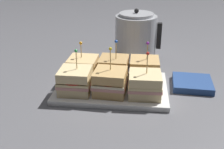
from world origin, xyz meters
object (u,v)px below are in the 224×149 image
at_px(sandwich_front_left, 75,81).
at_px(sandwich_front_right, 145,84).
at_px(sandwich_back_left, 83,68).
at_px(serving_platter, 112,88).
at_px(sandwich_back_right, 144,70).
at_px(napkin_stack, 192,83).
at_px(kettle_steel, 136,36).
at_px(sandwich_front_center, 110,82).
at_px(sandwich_back_center, 114,68).

height_order(sandwich_front_left, sandwich_front_right, sandwich_front_right).
relative_size(sandwich_front_right, sandwich_back_left, 1.10).
xyz_separation_m(serving_platter, sandwich_back_left, (-0.11, 0.06, 0.05)).
bearing_deg(sandwich_back_right, napkin_stack, 0.75).
bearing_deg(sandwich_front_left, serving_platter, 26.73).
bearing_deg(kettle_steel, serving_platter, -101.85).
bearing_deg(sandwich_front_center, sandwich_front_left, -178.76).
xyz_separation_m(sandwich_front_right, sandwich_back_left, (-0.23, 0.12, -0.00)).
bearing_deg(sandwich_front_left, sandwich_front_right, 0.31).
distance_m(sandwich_back_left, napkin_stack, 0.41).
height_order(sandwich_front_left, sandwich_back_center, sandwich_back_center).
bearing_deg(serving_platter, sandwich_back_center, 87.98).
bearing_deg(sandwich_back_left, sandwich_front_right, -26.81).
relative_size(sandwich_front_right, napkin_stack, 1.03).
height_order(sandwich_front_right, napkin_stack, sandwich_front_right).
xyz_separation_m(sandwich_front_left, napkin_stack, (0.41, 0.12, -0.05)).
bearing_deg(serving_platter, sandwich_back_right, 27.70).
bearing_deg(sandwich_front_left, napkin_stack, 16.48).
bearing_deg(sandwich_front_center, napkin_stack, 22.06).
xyz_separation_m(sandwich_front_left, sandwich_front_center, (0.12, 0.00, -0.00)).
relative_size(sandwich_front_left, sandwich_back_left, 1.09).
bearing_deg(sandwich_back_right, sandwich_front_left, -152.79).
bearing_deg(sandwich_front_center, sandwich_front_right, -0.62).
distance_m(serving_platter, sandwich_back_center, 0.08).
bearing_deg(sandwich_back_left, sandwich_front_left, -91.15).
relative_size(kettle_steel, napkin_stack, 1.52).
height_order(sandwich_front_center, sandwich_back_left, sandwich_front_center).
height_order(serving_platter, sandwich_front_center, sandwich_front_center).
height_order(sandwich_back_left, sandwich_back_center, sandwich_back_center).
xyz_separation_m(sandwich_front_right, napkin_stack, (0.17, 0.12, -0.05)).
relative_size(sandwich_front_right, sandwich_back_center, 1.00).
distance_m(serving_platter, kettle_steel, 0.36).
xyz_separation_m(serving_platter, napkin_stack, (0.29, 0.06, 0.00)).
bearing_deg(sandwich_front_right, sandwich_back_left, 153.19).
distance_m(sandwich_front_center, kettle_steel, 0.40).
distance_m(kettle_steel, napkin_stack, 0.36).
xyz_separation_m(sandwich_front_center, sandwich_back_right, (0.11, 0.12, 0.00)).
bearing_deg(sandwich_back_center, sandwich_front_left, -135.23).
xyz_separation_m(serving_platter, sandwich_front_center, (-0.00, -0.06, 0.05)).
bearing_deg(sandwich_front_left, sandwich_back_left, 88.85).
height_order(sandwich_back_left, kettle_steel, kettle_steel).
bearing_deg(sandwich_front_right, sandwich_front_left, -179.69).
bearing_deg(sandwich_front_left, sandwich_back_center, 44.77).
xyz_separation_m(serving_platter, kettle_steel, (0.07, 0.34, 0.09)).
bearing_deg(sandwich_back_center, napkin_stack, 0.39).
distance_m(serving_platter, sandwich_back_left, 0.14).
relative_size(sandwich_front_left, kettle_steel, 0.67).
bearing_deg(serving_platter, napkin_stack, 11.95).
bearing_deg(sandwich_front_left, sandwich_front_center, 1.24).
bearing_deg(kettle_steel, napkin_stack, -51.67).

